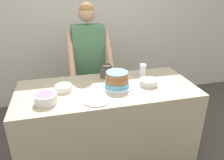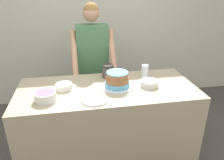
{
  "view_description": "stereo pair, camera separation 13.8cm",
  "coord_description": "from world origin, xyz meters",
  "px_view_note": "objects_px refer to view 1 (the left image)",
  "views": [
    {
      "loc": [
        -0.45,
        -1.61,
        1.94
      ],
      "look_at": [
        0.04,
        0.37,
        1.04
      ],
      "focal_mm": 35.0,
      "sensor_mm": 36.0,
      "label": 1
    },
    {
      "loc": [
        -0.32,
        -1.64,
        1.94
      ],
      "look_at": [
        0.04,
        0.37,
        1.04
      ],
      "focal_mm": 35.0,
      "sensor_mm": 36.0,
      "label": 2
    }
  ],
  "objects_px": {
    "person_baker": "(89,57)",
    "stoneware_jar": "(106,71)",
    "frosting_bowl_white": "(148,82)",
    "frosting_bowl_purple": "(46,98)",
    "frosting_bowl_pink": "(63,87)",
    "drinking_glass": "(143,70)",
    "ceramic_plate": "(96,100)",
    "cake": "(117,80)"
  },
  "relations": [
    {
      "from": "frosting_bowl_white",
      "to": "ceramic_plate",
      "type": "distance_m",
      "value": 0.65
    },
    {
      "from": "cake",
      "to": "frosting_bowl_white",
      "type": "xyz_separation_m",
      "value": [
        0.34,
        -0.04,
        -0.04
      ]
    },
    {
      "from": "frosting_bowl_pink",
      "to": "drinking_glass",
      "type": "xyz_separation_m",
      "value": [
        0.93,
        0.17,
        0.04
      ]
    },
    {
      "from": "cake",
      "to": "frosting_bowl_pink",
      "type": "distance_m",
      "value": 0.56
    },
    {
      "from": "ceramic_plate",
      "to": "stoneware_jar",
      "type": "bearing_deg",
      "value": 68.15
    },
    {
      "from": "frosting_bowl_pink",
      "to": "drinking_glass",
      "type": "height_order",
      "value": "drinking_glass"
    },
    {
      "from": "frosting_bowl_pink",
      "to": "drinking_glass",
      "type": "bearing_deg",
      "value": 10.1
    },
    {
      "from": "person_baker",
      "to": "frosting_bowl_pink",
      "type": "xyz_separation_m",
      "value": [
        -0.37,
        -0.71,
        -0.08
      ]
    },
    {
      "from": "cake",
      "to": "frosting_bowl_purple",
      "type": "distance_m",
      "value": 0.74
    },
    {
      "from": "drinking_glass",
      "to": "frosting_bowl_pink",
      "type": "bearing_deg",
      "value": -169.9
    },
    {
      "from": "drinking_glass",
      "to": "ceramic_plate",
      "type": "xyz_separation_m",
      "value": [
        -0.64,
        -0.46,
        -0.07
      ]
    },
    {
      "from": "drinking_glass",
      "to": "stoneware_jar",
      "type": "relative_size",
      "value": 0.96
    },
    {
      "from": "ceramic_plate",
      "to": "stoneware_jar",
      "type": "relative_size",
      "value": 1.69
    },
    {
      "from": "person_baker",
      "to": "drinking_glass",
      "type": "distance_m",
      "value": 0.78
    },
    {
      "from": "ceramic_plate",
      "to": "frosting_bowl_white",
      "type": "bearing_deg",
      "value": 19.46
    },
    {
      "from": "frosting_bowl_white",
      "to": "ceramic_plate",
      "type": "height_order",
      "value": "frosting_bowl_white"
    },
    {
      "from": "cake",
      "to": "ceramic_plate",
      "type": "height_order",
      "value": "cake"
    },
    {
      "from": "cake",
      "to": "frosting_bowl_purple",
      "type": "relative_size",
      "value": 1.7
    },
    {
      "from": "frosting_bowl_purple",
      "to": "frosting_bowl_pink",
      "type": "relative_size",
      "value": 1.22
    },
    {
      "from": "frosting_bowl_purple",
      "to": "ceramic_plate",
      "type": "relative_size",
      "value": 0.81
    },
    {
      "from": "drinking_glass",
      "to": "person_baker",
      "type": "bearing_deg",
      "value": 135.55
    },
    {
      "from": "person_baker",
      "to": "ceramic_plate",
      "type": "height_order",
      "value": "person_baker"
    },
    {
      "from": "frosting_bowl_white",
      "to": "person_baker",
      "type": "bearing_deg",
      "value": 123.71
    },
    {
      "from": "frosting_bowl_purple",
      "to": "frosting_bowl_white",
      "type": "relative_size",
      "value": 1.09
    },
    {
      "from": "frosting_bowl_pink",
      "to": "ceramic_plate",
      "type": "bearing_deg",
      "value": -45.94
    },
    {
      "from": "frosting_bowl_purple",
      "to": "frosting_bowl_pink",
      "type": "bearing_deg",
      "value": 52.38
    },
    {
      "from": "cake",
      "to": "stoneware_jar",
      "type": "xyz_separation_m",
      "value": [
        -0.05,
        0.28,
        -0.0
      ]
    },
    {
      "from": "cake",
      "to": "frosting_bowl_purple",
      "type": "xyz_separation_m",
      "value": [
        -0.72,
        -0.17,
        -0.03
      ]
    },
    {
      "from": "cake",
      "to": "stoneware_jar",
      "type": "height_order",
      "value": "cake"
    },
    {
      "from": "drinking_glass",
      "to": "ceramic_plate",
      "type": "height_order",
      "value": "drinking_glass"
    },
    {
      "from": "frosting_bowl_white",
      "to": "frosting_bowl_pink",
      "type": "height_order",
      "value": "frosting_bowl_white"
    },
    {
      "from": "frosting_bowl_purple",
      "to": "frosting_bowl_pink",
      "type": "xyz_separation_m",
      "value": [
        0.17,
        0.22,
        -0.01
      ]
    },
    {
      "from": "cake",
      "to": "stoneware_jar",
      "type": "distance_m",
      "value": 0.29
    },
    {
      "from": "frosting_bowl_white",
      "to": "drinking_glass",
      "type": "bearing_deg",
      "value": 83.67
    },
    {
      "from": "frosting_bowl_pink",
      "to": "ceramic_plate",
      "type": "height_order",
      "value": "frosting_bowl_pink"
    },
    {
      "from": "frosting_bowl_pink",
      "to": "frosting_bowl_purple",
      "type": "bearing_deg",
      "value": -127.62
    },
    {
      "from": "frosting_bowl_pink",
      "to": "frosting_bowl_white",
      "type": "bearing_deg",
      "value": -5.21
    },
    {
      "from": "frosting_bowl_purple",
      "to": "ceramic_plate",
      "type": "bearing_deg",
      "value": -10.27
    },
    {
      "from": "ceramic_plate",
      "to": "stoneware_jar",
      "type": "distance_m",
      "value": 0.58
    },
    {
      "from": "frosting_bowl_white",
      "to": "drinking_glass",
      "type": "height_order",
      "value": "frosting_bowl_white"
    },
    {
      "from": "frosting_bowl_purple",
      "to": "drinking_glass",
      "type": "height_order",
      "value": "drinking_glass"
    },
    {
      "from": "person_baker",
      "to": "stoneware_jar",
      "type": "relative_size",
      "value": 11.5
    }
  ]
}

